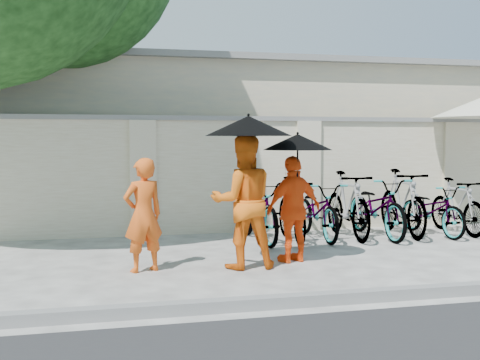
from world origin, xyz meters
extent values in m
plane|color=beige|center=(0.00, 0.00, 0.00)|extent=(80.00, 80.00, 0.00)
cube|color=slate|center=(0.00, -1.70, 0.06)|extent=(40.00, 0.16, 0.12)
cube|color=beige|center=(1.00, 3.20, 1.00)|extent=(20.00, 0.30, 2.00)
cube|color=beige|center=(2.00, 7.00, 1.60)|extent=(14.00, 6.00, 3.20)
imported|color=#E85917|center=(-1.22, 0.27, 0.72)|extent=(0.61, 0.51, 1.44)
imported|color=orange|center=(0.06, 0.18, 0.87)|extent=(0.86, 0.68, 1.74)
cylinder|color=black|center=(0.11, 0.10, 1.42)|extent=(0.02, 0.02, 0.86)
cone|color=black|center=(0.11, 0.10, 1.85)|extent=(1.11, 1.11, 0.26)
imported|color=#FF4D10|center=(0.82, 0.39, 0.73)|extent=(0.92, 0.59, 1.45)
cylinder|color=black|center=(0.84, 0.31, 1.23)|extent=(0.02, 0.02, 0.82)
cone|color=black|center=(0.84, 0.31, 1.64)|extent=(0.93, 0.93, 0.21)
imported|color=gray|center=(0.79, 2.07, 0.51)|extent=(0.75, 1.96, 1.01)
imported|color=gray|center=(1.31, 1.93, 0.53)|extent=(0.64, 1.79, 1.05)
imported|color=gray|center=(1.83, 2.08, 0.48)|extent=(0.64, 1.82, 0.95)
imported|color=gray|center=(2.34, 2.05, 0.56)|extent=(0.58, 1.89, 1.13)
imported|color=gray|center=(2.86, 1.99, 0.51)|extent=(0.73, 1.97, 1.03)
imported|color=gray|center=(3.38, 2.07, 0.57)|extent=(0.71, 1.95, 1.15)
imported|color=gray|center=(3.90, 1.96, 0.44)|extent=(0.80, 1.75, 0.89)
imported|color=gray|center=(4.41, 2.02, 0.49)|extent=(0.47, 1.64, 0.98)
camera|label=1|loc=(-1.81, -7.34, 1.69)|focal=45.00mm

